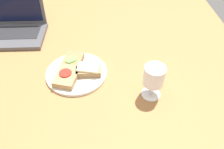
# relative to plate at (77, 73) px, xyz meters

# --- Properties ---
(wooden_table) EXTENTS (1.40, 1.40, 0.03)m
(wooden_table) POSITION_rel_plate_xyz_m (0.05, -0.02, -0.02)
(wooden_table) COLOR #9E6B3D
(wooden_table) RESTS_ON ground
(plate) EXTENTS (0.24, 0.24, 0.01)m
(plate) POSITION_rel_plate_xyz_m (0.00, 0.00, 0.00)
(plate) COLOR silver
(plate) RESTS_ON wooden_table
(sandwich_with_tomato) EXTENTS (0.10, 0.13, 0.03)m
(sandwich_with_tomato) POSITION_rel_plate_xyz_m (-0.03, -0.04, 0.02)
(sandwich_with_tomato) COLOR #A88456
(sandwich_with_tomato) RESTS_ON plate
(sandwich_with_cheese) EXTENTS (0.10, 0.06, 0.03)m
(sandwich_with_cheese) POSITION_rel_plate_xyz_m (0.05, -0.01, 0.02)
(sandwich_with_cheese) COLOR #937047
(sandwich_with_cheese) RESTS_ON plate
(sandwich_with_cucumber) EXTENTS (0.09, 0.12, 0.03)m
(sandwich_with_cucumber) POSITION_rel_plate_xyz_m (-0.02, 0.05, 0.02)
(sandwich_with_cucumber) COLOR #937047
(sandwich_with_cucumber) RESTS_ON plate
(wine_glass) EXTENTS (0.07, 0.07, 0.13)m
(wine_glass) POSITION_rel_plate_xyz_m (0.28, -0.12, 0.08)
(wine_glass) COLOR white
(wine_glass) RESTS_ON wooden_table
(laptop) EXTENTS (0.31, 0.23, 0.22)m
(laptop) POSITION_rel_plate_xyz_m (-0.33, 0.30, 0.04)
(laptop) COLOR #4C4C51
(laptop) RESTS_ON wooden_table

